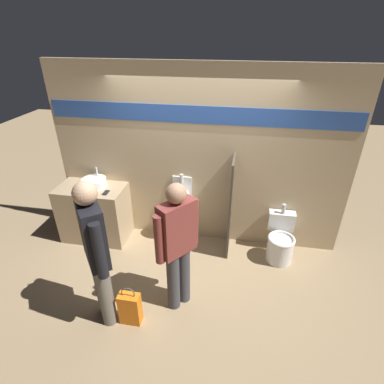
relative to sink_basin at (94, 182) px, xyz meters
The scene contains 11 objects.
ground_plane 1.86m from the sink_basin, 12.32° to the right, with size 16.00×16.00×0.00m, color #997F5B.
display_wall 1.62m from the sink_basin, ahead, with size 4.34×0.07×2.70m.
sink_counter 0.52m from the sink_basin, 130.45° to the right, with size 1.03×0.58×0.91m.
sink_basin is the anchor object (origin of this frame).
cell_phone 0.32m from the sink_basin, 33.82° to the right, with size 0.07×0.14×0.01m.
divider_near_counter 2.11m from the sink_basin, ahead, with size 0.03×0.49×1.53m.
urinal_near_counter 1.35m from the sink_basin, ahead, with size 0.31×0.29×1.14m.
toilet 2.94m from the sink_basin, ahead, with size 0.39×0.56×0.81m.
person_in_vest 1.95m from the sink_basin, 36.57° to the right, with size 0.41×0.48×1.69m.
person_with_lanyard 1.70m from the sink_basin, 63.07° to the right, with size 0.44×0.52×1.81m.
shopping_bag 2.02m from the sink_basin, 55.18° to the right, with size 0.25×0.14×0.54m.
Camera 1 is at (0.64, -3.41, 3.07)m, focal length 28.00 mm.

